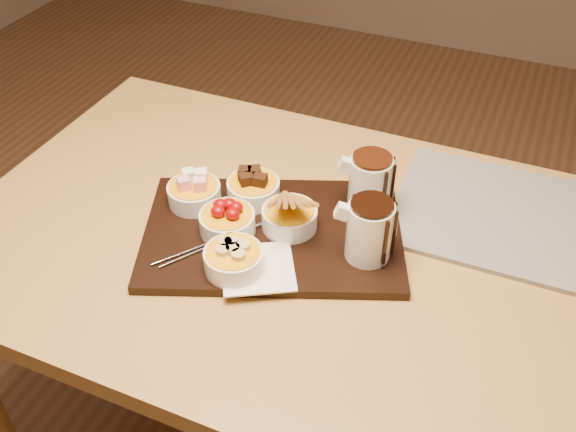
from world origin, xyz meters
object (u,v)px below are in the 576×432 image
at_px(serving_board, 273,233).
at_px(pitcher_milk_chocolate, 370,184).
at_px(newspaper, 502,216).
at_px(dining_table, 286,273).
at_px(bowl_strawberries, 227,223).
at_px(pitcher_dark_chocolate, 369,231).

xyz_separation_m(serving_board, pitcher_milk_chocolate, (0.14, 0.13, 0.06)).
height_order(serving_board, newspaper, serving_board).
relative_size(dining_table, pitcher_milk_chocolate, 11.22).
bearing_deg(pitcher_milk_chocolate, dining_table, -157.14).
height_order(dining_table, newspaper, newspaper).
distance_m(bowl_strawberries, pitcher_milk_chocolate, 0.27).
height_order(pitcher_dark_chocolate, pitcher_milk_chocolate, same).
distance_m(dining_table, newspaper, 0.42).
bearing_deg(serving_board, pitcher_dark_chocolate, -19.98).
bearing_deg(dining_table, bowl_strawberries, -152.32).
bearing_deg(pitcher_milk_chocolate, serving_board, -158.20).
xyz_separation_m(bowl_strawberries, pitcher_milk_chocolate, (0.21, 0.16, 0.03)).
xyz_separation_m(pitcher_milk_chocolate, newspaper, (0.24, 0.09, -0.07)).
relative_size(serving_board, pitcher_dark_chocolate, 4.30).
bearing_deg(bowl_strawberries, pitcher_milk_chocolate, 37.87).
bearing_deg(serving_board, newspaper, 8.71).
bearing_deg(newspaper, dining_table, -150.65).
relative_size(dining_table, pitcher_dark_chocolate, 11.22).
bearing_deg(pitcher_dark_chocolate, pitcher_milk_chocolate, 85.60).
bearing_deg(bowl_strawberries, pitcher_dark_chocolate, 8.83).
bearing_deg(pitcher_dark_chocolate, dining_table, 154.83).
xyz_separation_m(serving_board, pitcher_dark_chocolate, (0.18, 0.00, 0.06)).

